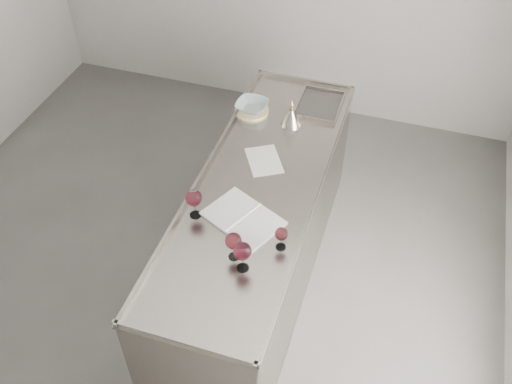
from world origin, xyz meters
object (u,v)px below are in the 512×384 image
(counter, at_px, (258,233))
(wine_glass_small, at_px, (281,235))
(wine_glass_right, at_px, (242,252))
(wine_glass_left, at_px, (194,199))
(ceramic_bowl, at_px, (252,106))
(notebook, at_px, (243,218))
(wine_glass_middle, at_px, (233,242))
(wine_funnel, at_px, (291,117))

(counter, relative_size, wine_glass_small, 16.02)
(wine_glass_right, height_order, wine_glass_small, wine_glass_right)
(wine_glass_left, bearing_deg, ceramic_bowl, 90.00)
(counter, distance_m, notebook, 0.57)
(counter, relative_size, notebook, 4.61)
(notebook, bearing_deg, wine_glass_right, -46.01)
(counter, height_order, wine_glass_right, wine_glass_right)
(wine_glass_middle, xyz_separation_m, wine_glass_right, (0.07, -0.06, 0.01))
(counter, xyz_separation_m, ceramic_bowl, (-0.28, 0.70, 0.52))
(wine_glass_small, bearing_deg, notebook, 152.53)
(wine_glass_right, distance_m, wine_funnel, 1.31)
(notebook, relative_size, ceramic_bowl, 2.30)
(wine_glass_middle, relative_size, wine_funnel, 0.85)
(notebook, bearing_deg, ceramic_bowl, 130.67)
(wine_glass_right, relative_size, ceramic_bowl, 0.85)
(wine_funnel, bearing_deg, wine_glass_middle, -89.32)
(wine_glass_left, distance_m, wine_funnel, 1.06)
(notebook, bearing_deg, wine_glass_middle, -55.74)
(wine_funnel, bearing_deg, counter, -92.94)
(wine_glass_right, bearing_deg, wine_funnel, 93.80)
(notebook, height_order, wine_funnel, wine_funnel)
(wine_glass_small, bearing_deg, wine_funnel, 102.44)
(wine_funnel, bearing_deg, wine_glass_right, -86.20)
(counter, xyz_separation_m, wine_funnel, (0.03, 0.64, 0.53))
(counter, bearing_deg, wine_glass_middle, -85.46)
(wine_glass_middle, height_order, wine_glass_right, wine_glass_right)
(wine_glass_right, bearing_deg, notebook, 108.59)
(wine_glass_left, height_order, wine_funnel, wine_funnel)
(wine_glass_left, distance_m, wine_glass_right, 0.49)
(ceramic_bowl, bearing_deg, notebook, -74.73)
(counter, xyz_separation_m, wine_glass_middle, (0.05, -0.60, 0.60))
(notebook, bearing_deg, wine_glass_small, -2.07)
(notebook, bearing_deg, wine_funnel, 113.62)
(wine_glass_small, xyz_separation_m, ceramic_bowl, (-0.55, 1.16, -0.06))
(counter, distance_m, ceramic_bowl, 0.92)
(wine_glass_right, height_order, ceramic_bowl, wine_glass_right)
(counter, height_order, notebook, counter)
(wine_glass_right, xyz_separation_m, notebook, (-0.12, 0.35, -0.13))
(wine_glass_middle, relative_size, wine_glass_right, 0.93)
(wine_glass_small, height_order, notebook, wine_glass_small)
(wine_glass_right, bearing_deg, wine_glass_small, 52.72)
(wine_glass_left, bearing_deg, wine_glass_small, -8.72)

